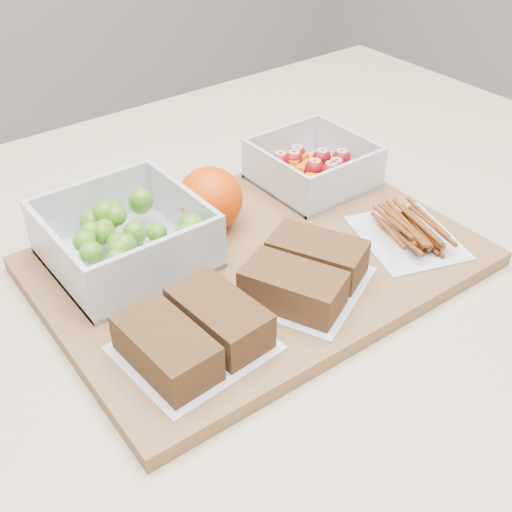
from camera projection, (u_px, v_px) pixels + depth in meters
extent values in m
cube|color=olive|center=(258.00, 261.00, 0.65)|extent=(0.43, 0.31, 0.02)
cube|color=silver|center=(128.00, 257.00, 0.64)|extent=(0.14, 0.14, 0.01)
cube|color=silver|center=(93.00, 205.00, 0.67)|extent=(0.14, 0.01, 0.06)
cube|color=silver|center=(161.00, 268.00, 0.58)|extent=(0.14, 0.01, 0.06)
cube|color=silver|center=(184.00, 212.00, 0.66)|extent=(0.01, 0.13, 0.06)
cube|color=silver|center=(58.00, 260.00, 0.59)|extent=(0.01, 0.13, 0.06)
sphere|color=#49831B|center=(119.00, 245.00, 0.62)|extent=(0.03, 0.03, 0.03)
sphere|color=#49831B|center=(91.00, 253.00, 0.59)|extent=(0.02, 0.02, 0.02)
sphere|color=#49831B|center=(116.00, 215.00, 0.64)|extent=(0.02, 0.02, 0.02)
sphere|color=#49831B|center=(135.00, 233.00, 0.64)|extent=(0.02, 0.02, 0.02)
sphere|color=#49831B|center=(85.00, 242.00, 0.61)|extent=(0.02, 0.02, 0.02)
sphere|color=#49831B|center=(118.00, 244.00, 0.62)|extent=(0.02, 0.02, 0.02)
sphere|color=#49831B|center=(91.00, 232.00, 0.62)|extent=(0.02, 0.02, 0.02)
sphere|color=#49831B|center=(191.00, 227.00, 0.62)|extent=(0.03, 0.03, 0.03)
sphere|color=#49831B|center=(141.00, 202.00, 0.67)|extent=(0.03, 0.03, 0.03)
sphere|color=#49831B|center=(105.00, 212.00, 0.64)|extent=(0.03, 0.03, 0.03)
sphere|color=#49831B|center=(117.00, 260.00, 0.59)|extent=(0.02, 0.02, 0.02)
sphere|color=#49831B|center=(142.00, 199.00, 0.66)|extent=(0.02, 0.02, 0.02)
sphere|color=#49831B|center=(155.00, 252.00, 0.60)|extent=(0.02, 0.02, 0.02)
sphere|color=#49831B|center=(111.00, 218.00, 0.64)|extent=(0.02, 0.02, 0.02)
sphere|color=#49831B|center=(102.00, 233.00, 0.63)|extent=(0.02, 0.02, 0.02)
sphere|color=#49831B|center=(112.00, 211.00, 0.65)|extent=(0.02, 0.02, 0.02)
sphere|color=#49831B|center=(187.00, 236.00, 0.61)|extent=(0.03, 0.03, 0.03)
sphere|color=#49831B|center=(187.00, 247.00, 0.62)|extent=(0.02, 0.02, 0.02)
sphere|color=#49831B|center=(105.00, 229.00, 0.63)|extent=(0.02, 0.02, 0.02)
sphere|color=#49831B|center=(119.00, 249.00, 0.61)|extent=(0.02, 0.02, 0.02)
sphere|color=#49831B|center=(92.00, 221.00, 0.65)|extent=(0.03, 0.03, 0.03)
sphere|color=#49831B|center=(157.00, 233.00, 0.62)|extent=(0.02, 0.02, 0.02)
sphere|color=#49831B|center=(124.00, 246.00, 0.61)|extent=(0.03, 0.03, 0.03)
cube|color=silver|center=(312.00, 180.00, 0.77)|extent=(0.12, 0.12, 0.00)
cube|color=silver|center=(282.00, 146.00, 0.79)|extent=(0.12, 0.00, 0.05)
cube|color=silver|center=(347.00, 183.00, 0.71)|extent=(0.12, 0.00, 0.05)
cube|color=silver|center=(348.00, 150.00, 0.78)|extent=(0.00, 0.11, 0.05)
cube|color=silver|center=(275.00, 178.00, 0.72)|extent=(0.00, 0.11, 0.05)
cube|color=orange|center=(326.00, 175.00, 0.75)|extent=(0.03, 0.04, 0.01)
cube|color=orange|center=(295.00, 166.00, 0.76)|extent=(0.04, 0.05, 0.01)
cube|color=orange|center=(316.00, 166.00, 0.76)|extent=(0.04, 0.05, 0.01)
cube|color=orange|center=(317.00, 164.00, 0.78)|extent=(0.04, 0.04, 0.01)
cube|color=orange|center=(295.00, 166.00, 0.75)|extent=(0.04, 0.04, 0.01)
cube|color=orange|center=(294.00, 159.00, 0.76)|extent=(0.03, 0.03, 0.01)
cube|color=orange|center=(317.00, 183.00, 0.72)|extent=(0.04, 0.04, 0.01)
cube|color=orange|center=(336.00, 174.00, 0.75)|extent=(0.03, 0.03, 0.01)
cube|color=orange|center=(300.00, 172.00, 0.76)|extent=(0.04, 0.04, 0.01)
ellipsoid|color=maroon|center=(322.00, 157.00, 0.76)|extent=(0.02, 0.02, 0.02)
ellipsoid|color=maroon|center=(336.00, 167.00, 0.74)|extent=(0.02, 0.02, 0.02)
ellipsoid|color=maroon|center=(280.00, 160.00, 0.75)|extent=(0.02, 0.02, 0.02)
ellipsoid|color=maroon|center=(341.00, 158.00, 0.76)|extent=(0.02, 0.02, 0.02)
ellipsoid|color=maroon|center=(294.00, 159.00, 0.75)|extent=(0.02, 0.02, 0.02)
ellipsoid|color=maroon|center=(331.00, 170.00, 0.73)|extent=(0.02, 0.02, 0.02)
ellipsoid|color=maroon|center=(315.00, 168.00, 0.74)|extent=(0.02, 0.02, 0.02)
ellipsoid|color=maroon|center=(297.00, 154.00, 0.76)|extent=(0.02, 0.02, 0.02)
sphere|color=#E94505|center=(210.00, 199.00, 0.67)|extent=(0.07, 0.07, 0.07)
cube|color=silver|center=(194.00, 348.00, 0.54)|extent=(0.13, 0.11, 0.00)
cube|color=#54361C|center=(166.00, 348.00, 0.51)|extent=(0.06, 0.09, 0.03)
cube|color=#54361C|center=(219.00, 317.00, 0.54)|extent=(0.06, 0.09, 0.03)
cube|color=silver|center=(304.00, 286.00, 0.61)|extent=(0.15, 0.14, 0.00)
cube|color=brown|center=(293.00, 287.00, 0.58)|extent=(0.08, 0.10, 0.03)
cube|color=brown|center=(317.00, 256.00, 0.61)|extent=(0.08, 0.10, 0.03)
cube|color=silver|center=(407.00, 238.00, 0.67)|extent=(0.12, 0.14, 0.00)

